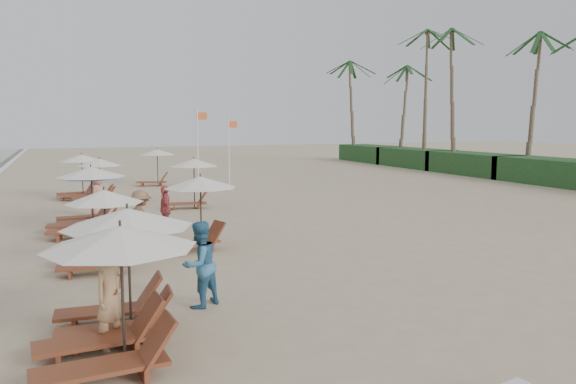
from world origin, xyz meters
name	(u,v)px	position (x,y,z in m)	size (l,w,h in m)	color
ground	(368,283)	(0.00, 0.00, 0.00)	(160.00, 160.00, 0.00)	tan
shrub_hedge	(557,172)	(22.00, 14.50, 0.80)	(3.20, 53.00, 1.60)	#193D1C
palm_row	(553,24)	(21.91, 15.40, 9.91)	(7.00, 52.00, 12.30)	brown
lounger_station_0	(107,296)	(-6.19, -2.60, 1.16)	(2.68, 2.40, 2.26)	brown
lounger_station_1	(117,268)	(-5.90, -1.07, 1.21)	(2.63, 2.39, 2.31)	brown
lounger_station_2	(97,230)	(-5.96, 3.73, 1.06)	(2.35, 2.02, 2.12)	brown
lounger_station_3	(84,204)	(-6.10, 8.64, 1.09)	(2.78, 2.30, 2.36)	brown
lounger_station_4	(86,196)	(-5.91, 10.65, 1.11)	(2.51, 2.25, 2.12)	brown
lounger_station_5	(95,181)	(-5.24, 16.72, 1.08)	(2.42, 2.19, 2.14)	brown
lounger_station_6	(78,175)	(-5.93, 18.82, 1.19)	(2.45, 2.21, 2.25)	brown
inland_station_0	(196,204)	(-3.03, 5.09, 1.42)	(2.65, 2.24, 2.22)	brown
inland_station_1	(191,176)	(-1.29, 13.57, 1.46)	(2.58, 2.24, 2.22)	brown
inland_station_2	(155,162)	(-1.35, 23.44, 1.46)	(2.58, 2.24, 2.22)	brown
beachgoer_near	(110,296)	(-6.09, -1.75, 0.90)	(0.66, 0.43, 1.80)	tan
beachgoer_mid_a	(200,264)	(-4.17, -0.21, 0.91)	(0.88, 0.69, 1.82)	teal
beachgoer_mid_b	(141,219)	(-4.56, 5.90, 0.90)	(1.17, 0.67, 1.81)	brown
beachgoer_far_a	(165,210)	(-3.45, 7.99, 0.84)	(0.99, 0.41, 1.68)	#BB4B4B
beachgoer_far_b	(97,194)	(-5.42, 12.72, 0.91)	(0.89, 0.58, 1.82)	tan
flag_pole_near	(198,147)	(0.28, 18.82, 2.55)	(0.60, 0.08, 4.61)	silver
flag_pole_far	(229,148)	(2.90, 21.76, 2.31)	(0.59, 0.08, 4.14)	silver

